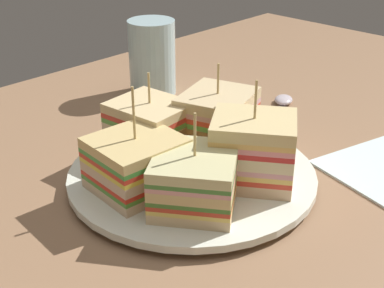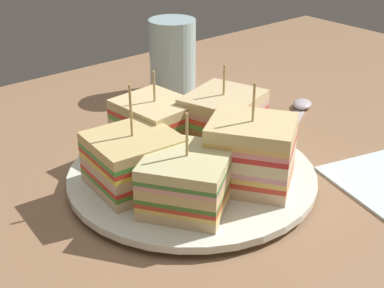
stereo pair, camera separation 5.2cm
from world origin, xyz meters
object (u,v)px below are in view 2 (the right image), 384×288
object	(u,v)px
plate	(192,175)
sandwich_wedge_1	(157,126)
sandwich_wedge_0	(223,122)
drinking_glass	(173,62)
spoon	(299,111)
sandwich_wedge_2	(134,160)
chip_pile	(194,163)
sandwich_wedge_4	(250,153)
sandwich_wedge_3	(187,180)

from	to	relation	value
plate	sandwich_wedge_1	distance (cm)	6.81
sandwich_wedge_0	drinking_glass	bearing A→B (deg)	-131.11
sandwich_wedge_0	spoon	xyz separation A→B (cm)	(-15.91, -2.63, -3.99)
plate	drinking_glass	bearing A→B (deg)	-123.69
sandwich_wedge_2	chip_pile	distance (cm)	5.87
sandwich_wedge_0	sandwich_wedge_2	world-z (taller)	sandwich_wedge_2
spoon	drinking_glass	xyz separation A→B (cm)	(7.46, -16.79, 4.00)
sandwich_wedge_2	drinking_glass	bearing A→B (deg)	49.18
sandwich_wedge_1	sandwich_wedge_4	distance (cm)	11.56
sandwich_wedge_4	spoon	xyz separation A→B (cm)	(-18.99, -9.76, -4.20)
spoon	drinking_glass	world-z (taller)	drinking_glass
sandwich_wedge_3	spoon	bearing A→B (deg)	-15.67
chip_pile	spoon	distance (cm)	22.92
drinking_glass	sandwich_wedge_4	bearing A→B (deg)	66.52
sandwich_wedge_0	chip_pile	size ratio (longest dim) A/B	1.14
sandwich_wedge_2	spoon	distance (cm)	27.69
sandwich_wedge_0	sandwich_wedge_3	distance (cm)	11.53
sandwich_wedge_0	sandwich_wedge_3	xyz separation A→B (cm)	(9.78, 6.07, -0.61)
sandwich_wedge_3	drinking_glass	xyz separation A→B (cm)	(-18.24, -25.50, 0.62)
sandwich_wedge_2	spoon	world-z (taller)	sandwich_wedge_2
sandwich_wedge_3	drinking_glass	world-z (taller)	same
plate	spoon	distance (cm)	22.04
sandwich_wedge_4	chip_pile	world-z (taller)	sandwich_wedge_4
sandwich_wedge_3	drinking_glass	bearing A→B (deg)	20.03
sandwich_wedge_3	sandwich_wedge_4	size ratio (longest dim) A/B	1.01
sandwich_wedge_2	chip_pile	size ratio (longest dim) A/B	1.23
sandwich_wedge_0	spoon	distance (cm)	16.62
plate	spoon	size ratio (longest dim) A/B	1.77
sandwich_wedge_2	sandwich_wedge_1	bearing A→B (deg)	40.85
sandwich_wedge_0	spoon	world-z (taller)	sandwich_wedge_0
sandwich_wedge_2	chip_pile	xyz separation A→B (cm)	(-5.18, 2.54, -1.08)
sandwich_wedge_0	drinking_glass	size ratio (longest dim) A/B	0.92
chip_pile	drinking_glass	world-z (taller)	drinking_glass
sandwich_wedge_1	drinking_glass	world-z (taller)	drinking_glass
sandwich_wedge_2	sandwich_wedge_4	world-z (taller)	sandwich_wedge_4
spoon	drinking_glass	size ratio (longest dim) A/B	1.36
sandwich_wedge_1	spoon	bearing A→B (deg)	80.18
sandwich_wedge_2	drinking_glass	world-z (taller)	sandwich_wedge_2
sandwich_wedge_0	sandwich_wedge_3	world-z (taller)	sandwich_wedge_0
chip_pile	sandwich_wedge_0	bearing A→B (deg)	-156.17
sandwich_wedge_1	sandwich_wedge_2	world-z (taller)	sandwich_wedge_2
drinking_glass	sandwich_wedge_2	bearing A→B (deg)	44.66
sandwich_wedge_2	sandwich_wedge_3	bearing A→B (deg)	-69.98
sandwich_wedge_3	sandwich_wedge_4	world-z (taller)	sandwich_wedge_4
plate	sandwich_wedge_0	size ratio (longest dim) A/B	2.62
sandwich_wedge_1	sandwich_wedge_4	size ratio (longest dim) A/B	0.86
sandwich_wedge_3	drinking_glass	size ratio (longest dim) A/B	1.01
plate	sandwich_wedge_2	world-z (taller)	sandwich_wedge_2
sandwich_wedge_1	chip_pile	bearing A→B (deg)	-12.08
sandwich_wedge_3	chip_pile	bearing A→B (deg)	8.69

